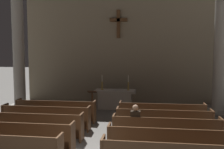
% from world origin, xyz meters
% --- Properties ---
extents(pew_left_row_2, '(3.49, 0.50, 0.95)m').
position_xyz_m(pew_left_row_2, '(-2.27, 1.07, 0.48)').
color(pew_left_row_2, brown).
rests_on(pew_left_row_2, ground).
extents(pew_left_row_3, '(3.49, 0.50, 0.95)m').
position_xyz_m(pew_left_row_3, '(-2.27, 2.19, 0.48)').
color(pew_left_row_3, brown).
rests_on(pew_left_row_3, ground).
extents(pew_left_row_4, '(3.49, 0.50, 0.95)m').
position_xyz_m(pew_left_row_4, '(-2.27, 3.30, 0.48)').
color(pew_left_row_4, brown).
rests_on(pew_left_row_4, ground).
extents(pew_left_row_5, '(3.49, 0.50, 0.95)m').
position_xyz_m(pew_left_row_5, '(-2.27, 4.42, 0.48)').
color(pew_left_row_5, brown).
rests_on(pew_left_row_5, ground).
extents(pew_right_row_2, '(3.49, 0.50, 0.95)m').
position_xyz_m(pew_right_row_2, '(2.27, 1.07, 0.48)').
color(pew_right_row_2, brown).
rests_on(pew_right_row_2, ground).
extents(pew_right_row_3, '(3.49, 0.50, 0.95)m').
position_xyz_m(pew_right_row_3, '(2.27, 2.19, 0.48)').
color(pew_right_row_3, brown).
rests_on(pew_right_row_3, ground).
extents(pew_right_row_4, '(3.49, 0.50, 0.95)m').
position_xyz_m(pew_right_row_4, '(2.27, 3.30, 0.48)').
color(pew_right_row_4, brown).
rests_on(pew_right_row_4, ground).
extents(pew_right_row_5, '(3.49, 0.50, 0.95)m').
position_xyz_m(pew_right_row_5, '(2.27, 4.42, 0.48)').
color(pew_right_row_5, brown).
rests_on(pew_right_row_5, ground).
extents(column_left_second, '(0.91, 0.91, 7.15)m').
position_xyz_m(column_left_second, '(-5.15, 6.82, 3.49)').
color(column_left_second, '#ADA89E').
rests_on(column_left_second, ground).
extents(column_right_second, '(0.91, 0.91, 7.15)m').
position_xyz_m(column_right_second, '(5.15, 6.82, 3.49)').
color(column_right_second, '#ADA89E').
rests_on(column_right_second, ground).
extents(altar, '(2.20, 0.90, 1.01)m').
position_xyz_m(altar, '(0.00, 7.22, 0.53)').
color(altar, '#A8A399').
rests_on(altar, ground).
extents(candlestick_left, '(0.16, 0.16, 0.79)m').
position_xyz_m(candlestick_left, '(-0.70, 7.22, 1.27)').
color(candlestick_left, '#B79338').
rests_on(candlestick_left, altar).
extents(candlestick_right, '(0.16, 0.16, 0.79)m').
position_xyz_m(candlestick_right, '(0.70, 7.22, 1.27)').
color(candlestick_right, '#B79338').
rests_on(candlestick_right, altar).
extents(apse_with_cross, '(11.28, 0.44, 8.42)m').
position_xyz_m(apse_with_cross, '(0.00, 9.10, 4.21)').
color(apse_with_cross, gray).
rests_on(apse_with_cross, ground).
extents(lectern, '(0.44, 0.36, 1.15)m').
position_xyz_m(lectern, '(-0.98, 6.02, 0.55)').
color(lectern, brown).
rests_on(lectern, ground).
extents(lone_worshipper, '(0.32, 0.43, 1.32)m').
position_xyz_m(lone_worshipper, '(1.27, 2.23, 0.69)').
color(lone_worshipper, '#26262B').
rests_on(lone_worshipper, ground).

